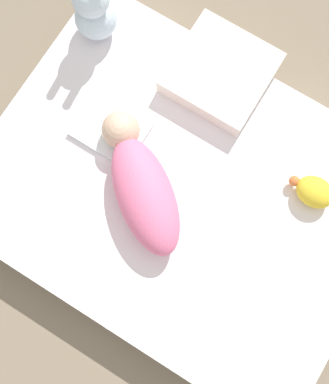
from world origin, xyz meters
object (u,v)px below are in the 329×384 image
(turtle_plush, at_px, (314,192))
(swaddled_baby, at_px, (141,185))
(pillow, at_px, (221,73))
(bunny_plush, at_px, (94,10))

(turtle_plush, bearing_deg, swaddled_baby, 29.86)
(swaddled_baby, xyz_separation_m, turtle_plush, (-0.51, -0.29, -0.03))
(turtle_plush, bearing_deg, pillow, -23.03)
(swaddled_baby, xyz_separation_m, pillow, (-0.02, -0.50, -0.04))
(swaddled_baby, bearing_deg, turtle_plush, -112.21)
(pillow, distance_m, bunny_plush, 0.49)
(pillow, relative_size, bunny_plush, 0.97)
(swaddled_baby, distance_m, turtle_plush, 0.59)
(turtle_plush, bearing_deg, bunny_plush, -8.05)
(swaddled_baby, xyz_separation_m, bunny_plush, (0.46, -0.43, 0.05))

